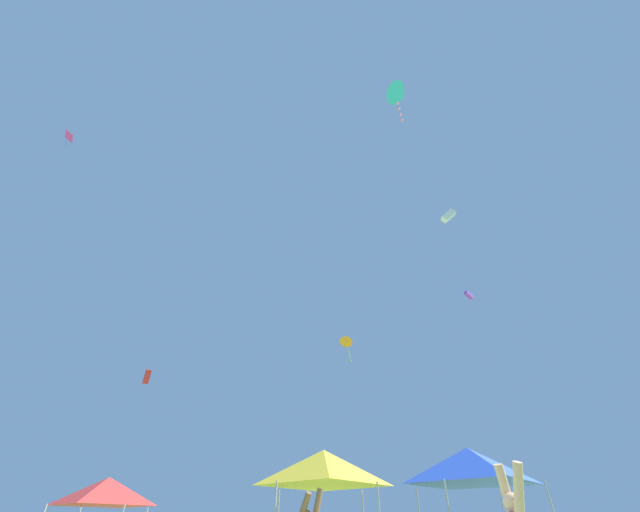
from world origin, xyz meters
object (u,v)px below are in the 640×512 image
(kite_magenta_diamond, at_px, (69,137))
(kite_cyan_delta, at_px, (395,94))
(canopy_tent_yellow, at_px, (324,467))
(kite_purple_box, at_px, (469,295))
(canopy_tent_blue, at_px, (470,465))
(canopy_tent_red, at_px, (106,491))
(kite_white_box, at_px, (448,216))
(kite_red_box, at_px, (147,377))
(kite_orange_delta, at_px, (346,342))

(kite_magenta_diamond, relative_size, kite_cyan_delta, 0.55)
(canopy_tent_yellow, distance_m, kite_magenta_diamond, 25.48)
(canopy_tent_yellow, relative_size, kite_magenta_diamond, 2.68)
(kite_purple_box, bearing_deg, canopy_tent_blue, -121.14)
(canopy_tent_red, distance_m, kite_white_box, 25.32)
(kite_red_box, bearing_deg, canopy_tent_red, -70.60)
(canopy_tent_red, relative_size, kite_orange_delta, 1.83)
(kite_purple_box, distance_m, kite_magenta_diamond, 36.50)
(canopy_tent_red, distance_m, kite_magenta_diamond, 21.91)
(kite_magenta_diamond, height_order, kite_white_box, kite_magenta_diamond)
(canopy_tent_blue, xyz_separation_m, kite_white_box, (4.96, 6.58, 17.21))
(canopy_tent_red, relative_size, kite_magenta_diamond, 2.13)
(kite_orange_delta, xyz_separation_m, kite_cyan_delta, (1.57, -10.78, 8.97))
(kite_magenta_diamond, height_order, kite_orange_delta, kite_magenta_diamond)
(canopy_tent_blue, height_order, kite_white_box, kite_white_box)
(canopy_tent_blue, bearing_deg, kite_red_box, 140.25)
(kite_cyan_delta, bearing_deg, kite_white_box, 57.33)
(kite_magenta_diamond, xyz_separation_m, kite_white_box, (26.33, 3.86, -2.01))
(kite_orange_delta, distance_m, kite_red_box, 14.97)
(kite_magenta_diamond, bearing_deg, kite_orange_delta, 14.42)
(canopy_tent_blue, height_order, kite_magenta_diamond, kite_magenta_diamond)
(canopy_tent_blue, height_order, kite_purple_box, kite_purple_box)
(kite_magenta_diamond, xyz_separation_m, kite_orange_delta, (18.41, 4.73, -11.81))
(kite_orange_delta, height_order, kite_red_box, kite_orange_delta)
(kite_white_box, bearing_deg, canopy_tent_red, -163.90)
(canopy_tent_blue, bearing_deg, kite_white_box, 52.99)
(canopy_tent_yellow, height_order, kite_white_box, kite_white_box)
(kite_magenta_diamond, distance_m, kite_red_box, 17.09)
(kite_magenta_diamond, bearing_deg, kite_cyan_delta, -16.85)
(kite_cyan_delta, bearing_deg, canopy_tent_yellow, 133.56)
(kite_purple_box, xyz_separation_m, kite_orange_delta, (-14.33, -11.35, -10.25))
(canopy_tent_yellow, bearing_deg, kite_magenta_diamond, 171.76)
(kite_purple_box, bearing_deg, kite_red_box, -169.76)
(kite_purple_box, distance_m, kite_cyan_delta, 25.57)
(kite_white_box, bearing_deg, canopy_tent_yellow, -147.58)
(kite_orange_delta, bearing_deg, canopy_tent_blue, -68.26)
(kite_orange_delta, bearing_deg, kite_magenta_diamond, -165.58)
(canopy_tent_yellow, distance_m, kite_orange_delta, 10.50)
(kite_purple_box, relative_size, kite_white_box, 0.87)
(canopy_tent_blue, distance_m, kite_red_box, 22.66)
(canopy_tent_blue, bearing_deg, canopy_tent_red, 172.53)
(canopy_tent_blue, xyz_separation_m, kite_orange_delta, (-2.97, 7.45, 7.41))
(kite_white_box, xyz_separation_m, kite_red_box, (-21.50, 7.18, -10.10))
(canopy_tent_red, distance_m, kite_purple_box, 34.49)
(canopy_tent_red, relative_size, canopy_tent_yellow, 0.79)
(canopy_tent_yellow, distance_m, canopy_tent_blue, 4.89)
(canopy_tent_red, height_order, kite_magenta_diamond, kite_magenta_diamond)
(kite_magenta_diamond, bearing_deg, canopy_tent_red, -6.92)
(kite_red_box, height_order, kite_cyan_delta, kite_cyan_delta)
(canopy_tent_red, xyz_separation_m, kite_white_box, (17.22, 4.97, 17.89))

